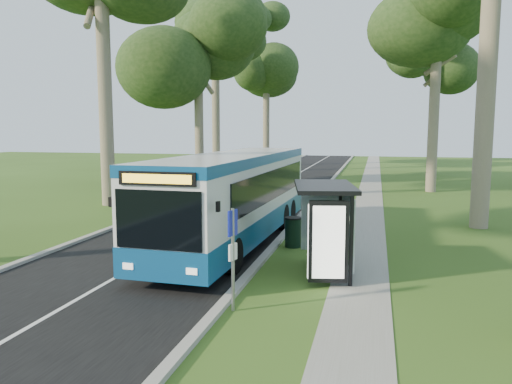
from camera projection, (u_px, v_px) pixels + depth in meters
ground at (270, 252)px, 16.50m from camera, size 120.00×120.00×0.00m
road at (245, 204)px, 26.96m from camera, size 7.00×100.00×0.02m
kerb_east at (310, 205)px, 26.14m from camera, size 0.25×100.00×0.12m
kerb_west at (185, 201)px, 27.76m from camera, size 0.25×100.00×0.12m
centre_line at (245, 204)px, 26.95m from camera, size 0.12×100.00×0.00m
footpath at (368, 208)px, 25.45m from camera, size 1.50×100.00×0.02m
bus at (235, 197)px, 17.59m from camera, size 2.94×12.06×3.18m
bus_stop_sign at (233, 247)px, 10.97m from camera, size 0.14×0.32×2.32m
bus_shelter at (328, 214)px, 13.48m from camera, size 2.10×3.16×2.51m
litter_bin at (293, 232)px, 17.13m from camera, size 0.59×0.59×1.03m
car_white at (237, 164)px, 46.44m from camera, size 3.37×5.02×1.59m
car_silver at (246, 165)px, 46.01m from camera, size 2.17×4.41×1.39m
tree_west_c at (198, 50)px, 34.75m from camera, size 5.20×5.20×12.79m
tree_west_d at (215, 32)px, 44.47m from camera, size 5.20×5.20×17.06m
tree_west_e at (266, 49)px, 53.54m from camera, size 5.20×5.20×17.02m
tree_east_c at (438, 25)px, 30.96m from camera, size 5.20×5.20×14.12m
tree_east_d at (436, 46)px, 42.19m from camera, size 5.20×5.20×14.81m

